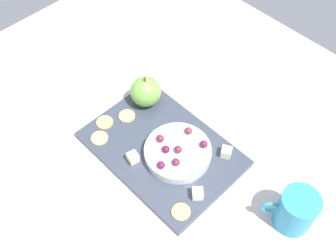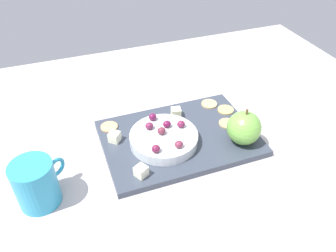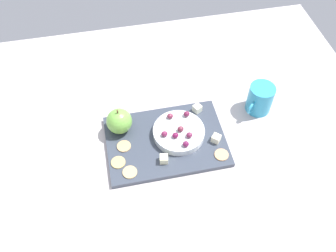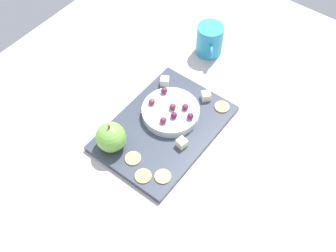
% 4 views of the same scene
% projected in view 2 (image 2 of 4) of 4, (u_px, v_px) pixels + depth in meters
% --- Properties ---
extents(table, '(1.33, 1.09, 0.05)m').
position_uv_depth(table, '(173.00, 159.00, 0.77)').
color(table, '#B7AFAF').
rests_on(table, ground).
extents(platter, '(0.35, 0.24, 0.02)m').
position_uv_depth(platter, '(179.00, 138.00, 0.78)').
color(platter, '#363E4B').
rests_on(platter, table).
extents(serving_dish, '(0.15, 0.15, 0.02)m').
position_uv_depth(serving_dish, '(164.00, 138.00, 0.75)').
color(serving_dish, silver).
rests_on(serving_dish, platter).
extents(apple_whole, '(0.08, 0.08, 0.08)m').
position_uv_depth(apple_whole, '(244.00, 128.00, 0.74)').
color(apple_whole, '#6FB044').
rests_on(apple_whole, platter).
extents(apple_stem, '(0.01, 0.01, 0.01)m').
position_uv_depth(apple_stem, '(247.00, 112.00, 0.71)').
color(apple_stem, brown).
rests_on(apple_stem, apple_whole).
extents(cheese_cube_0, '(0.03, 0.03, 0.02)m').
position_uv_depth(cheese_cube_0, '(176.00, 113.00, 0.83)').
color(cheese_cube_0, '#F9F3C1').
rests_on(cheese_cube_0, platter).
extents(cheese_cube_1, '(0.03, 0.03, 0.02)m').
position_uv_depth(cheese_cube_1, '(115.00, 137.00, 0.76)').
color(cheese_cube_1, '#F5F0CB').
rests_on(cheese_cube_1, platter).
extents(cheese_cube_2, '(0.03, 0.03, 0.02)m').
position_uv_depth(cheese_cube_2, '(141.00, 171.00, 0.67)').
color(cheese_cube_2, '#EEEDCC').
rests_on(cheese_cube_2, platter).
extents(cracker_0, '(0.04, 0.04, 0.00)m').
position_uv_depth(cracker_0, '(227.00, 123.00, 0.81)').
color(cracker_0, tan).
rests_on(cracker_0, platter).
extents(cracker_1, '(0.04, 0.04, 0.00)m').
position_uv_depth(cracker_1, '(209.00, 104.00, 0.87)').
color(cracker_1, tan).
rests_on(cracker_1, platter).
extents(cracker_2, '(0.04, 0.04, 0.00)m').
position_uv_depth(cracker_2, '(226.00, 110.00, 0.85)').
color(cracker_2, tan).
rests_on(cracker_2, platter).
extents(cracker_3, '(0.04, 0.04, 0.00)m').
position_uv_depth(cracker_3, '(109.00, 127.00, 0.80)').
color(cracker_3, tan).
rests_on(cracker_3, platter).
extents(grape_0, '(0.02, 0.02, 0.02)m').
position_uv_depth(grape_0, '(156.00, 149.00, 0.70)').
color(grape_0, maroon).
rests_on(grape_0, serving_dish).
extents(grape_1, '(0.02, 0.02, 0.02)m').
position_uv_depth(grape_1, '(161.00, 131.00, 0.74)').
color(grape_1, maroon).
rests_on(grape_1, serving_dish).
extents(grape_2, '(0.02, 0.02, 0.02)m').
position_uv_depth(grape_2, '(166.00, 124.00, 0.76)').
color(grape_2, '#63123B').
rests_on(grape_2, serving_dish).
extents(grape_3, '(0.02, 0.02, 0.02)m').
position_uv_depth(grape_3, '(153.00, 117.00, 0.78)').
color(grape_3, '#621841').
rests_on(grape_3, serving_dish).
extents(grape_4, '(0.02, 0.02, 0.02)m').
position_uv_depth(grape_4, '(149.00, 126.00, 0.76)').
color(grape_4, '#692343').
rests_on(grape_4, serving_dish).
extents(grape_5, '(0.02, 0.02, 0.02)m').
position_uv_depth(grape_5, '(181.00, 144.00, 0.71)').
color(grape_5, maroon).
rests_on(grape_5, serving_dish).
extents(grape_6, '(0.02, 0.02, 0.02)m').
position_uv_depth(grape_6, '(181.00, 124.00, 0.76)').
color(grape_6, maroon).
rests_on(grape_6, serving_dish).
extents(cup, '(0.10, 0.09, 0.10)m').
position_uv_depth(cup, '(36.00, 184.00, 0.62)').
color(cup, '#2E96BC').
rests_on(cup, table).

